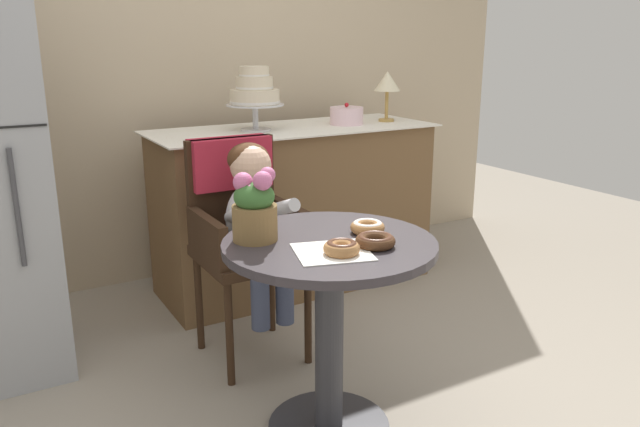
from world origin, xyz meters
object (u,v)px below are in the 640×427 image
flower_vase (255,207)px  tiered_cake_stand (255,92)px  donut_mid (368,227)px  donut_front (375,240)px  wicker_chair (240,212)px  donut_side (342,247)px  table_lamp (387,83)px  seated_child (255,212)px  round_layer_cake (347,116)px  cafe_table (329,299)px

flower_vase → tiered_cake_stand: 1.31m
donut_mid → tiered_cake_stand: (0.17, 1.29, 0.36)m
donut_front → tiered_cake_stand: size_ratio=0.40×
wicker_chair → flower_vase: size_ratio=3.91×
donut_front → tiered_cake_stand: (0.23, 1.43, 0.36)m
donut_front → donut_side: donut_side is taller
wicker_chair → flower_vase: 0.67m
tiered_cake_stand → wicker_chair: bearing=-121.0°
wicker_chair → table_lamp: table_lamp is taller
seated_child → table_lamp: size_ratio=2.55×
wicker_chair → round_layer_cake: size_ratio=5.11×
donut_mid → tiered_cake_stand: size_ratio=0.36×
donut_mid → flower_vase: (-0.37, 0.12, 0.09)m
cafe_table → flower_vase: 0.41m
cafe_table → table_lamp: size_ratio=2.53×
wicker_chair → donut_mid: size_ratio=7.99×
cafe_table → flower_vase: size_ratio=2.95×
seated_child → donut_side: seated_child is taller
donut_side → flower_vase: size_ratio=0.47×
donut_side → flower_vase: 0.33m
wicker_chair → round_layer_cake: (0.88, 0.53, 0.31)m
wicker_chair → donut_side: size_ratio=8.29×
wicker_chair → donut_front: bearing=-86.0°
cafe_table → tiered_cake_stand: bearing=75.9°
seated_child → tiered_cake_stand: tiered_cake_stand is taller
seated_child → flower_vase: flower_vase is taller
donut_mid → table_lamp: 1.63m
donut_side → tiered_cake_stand: size_ratio=0.35×
cafe_table → flower_vase: flower_vase is taller
seated_child → donut_mid: 0.60m
seated_child → donut_side: 0.72m
cafe_table → round_layer_cake: size_ratio=3.86×
donut_front → table_lamp: table_lamp is taller
cafe_table → donut_side: 0.28m
donut_front → round_layer_cake: round_layer_cake is taller
wicker_chair → donut_front: size_ratio=7.29×
donut_front → donut_mid: bearing=65.5°
flower_vase → table_lamp: size_ratio=0.86×
donut_front → donut_mid: 0.15m
seated_child → donut_side: size_ratio=6.31×
round_layer_cake → table_lamp: bearing=-1.5°
cafe_table → donut_front: (0.10, -0.13, 0.23)m
cafe_table → round_layer_cake: round_layer_cake is taller
seated_child → round_layer_cake: (0.88, 0.69, 0.27)m
cafe_table → donut_front: donut_front is taller
table_lamp → donut_side: bearing=-130.1°
seated_child → donut_mid: seated_child is taller
seated_child → donut_side: bearing=-92.3°
seated_child → round_layer_cake: 1.15m
round_layer_cake → donut_side: bearing=-122.9°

